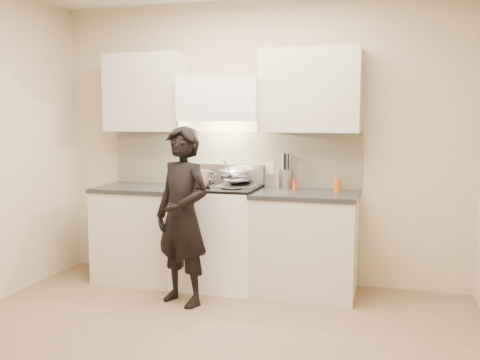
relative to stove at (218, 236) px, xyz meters
name	(u,v)px	position (x,y,z in m)	size (l,w,h in m)	color
ground_plane	(195,350)	(0.30, -1.42, -0.47)	(4.00, 4.00, 0.00)	#8A6E51
room_shell	(204,115)	(0.24, -1.05, 1.12)	(4.04, 3.54, 2.70)	beige
stove	(218,236)	(0.00, 0.00, 0.00)	(0.76, 0.65, 0.96)	white
counter_right	(305,243)	(0.83, 0.00, -0.01)	(0.92, 0.67, 0.92)	beige
counter_left	(142,232)	(-0.78, 0.00, -0.01)	(0.82, 0.67, 0.92)	beige
wok	(236,175)	(0.14, 0.11, 0.57)	(0.32, 0.40, 0.26)	silver
stock_pot	(200,179)	(-0.13, -0.14, 0.55)	(0.30, 0.23, 0.14)	silver
utensil_crock	(285,177)	(0.59, 0.25, 0.55)	(0.12, 0.12, 0.33)	#A6A6A6
spice_jar	(294,185)	(0.70, 0.17, 0.49)	(0.04, 0.04, 0.08)	#DA510F
oil_glass	(338,185)	(1.10, 0.13, 0.50)	(0.07, 0.07, 0.12)	#B65A1B
person	(183,216)	(-0.13, -0.56, 0.28)	(0.55, 0.36, 1.51)	black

